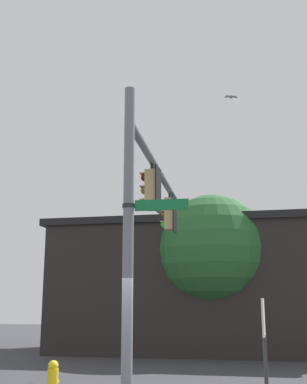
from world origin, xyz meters
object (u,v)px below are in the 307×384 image
object	(u,v)px
traffic_light_nearest_pole	(151,190)
bird_flying	(231,97)
historical_marker	(264,335)
street_name_sign	(148,205)
traffic_light_mid_inner	(169,214)
fire_hydrant	(53,380)

from	to	relation	value
traffic_light_nearest_pole	bird_flying	world-z (taller)	bird_flying
traffic_light_nearest_pole	historical_marker	size ratio (longest dim) A/B	0.62
street_name_sign	historical_marker	xyz separation A→B (m)	(1.23, -2.10, -2.53)
street_name_sign	historical_marker	bearing A→B (deg)	-59.66
bird_flying	traffic_light_nearest_pole	bearing A→B (deg)	155.62
traffic_light_mid_inner	historical_marker	xyz separation A→B (m)	(-5.00, -3.07, -3.52)
bird_flying	historical_marker	size ratio (longest dim) A/B	0.21
traffic_light_nearest_pole	fire_hydrant	distance (m)	5.11
street_name_sign	traffic_light_mid_inner	bearing A→B (deg)	8.87
street_name_sign	historical_marker	size ratio (longest dim) A/B	0.63
traffic_light_mid_inner	street_name_sign	world-z (taller)	traffic_light_mid_inner
street_name_sign	bird_flying	world-z (taller)	bird_flying
street_name_sign	traffic_light_nearest_pole	bearing A→B (deg)	13.55
traffic_light_mid_inner	bird_flying	xyz separation A→B (m)	(0.49, -2.12, 4.12)
traffic_light_nearest_pole	traffic_light_mid_inner	xyz separation A→B (m)	(3.49, 0.31, 0.00)
traffic_light_mid_inner	historical_marker	bearing A→B (deg)	-148.46
fire_hydrant	historical_marker	world-z (taller)	historical_marker
street_name_sign	bird_flying	distance (m)	8.52
traffic_light_mid_inner	historical_marker	distance (m)	6.84
street_name_sign	fire_hydrant	size ratio (longest dim) A/B	1.62
bird_flying	fire_hydrant	distance (m)	10.91
traffic_light_nearest_pole	fire_hydrant	world-z (taller)	traffic_light_nearest_pole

